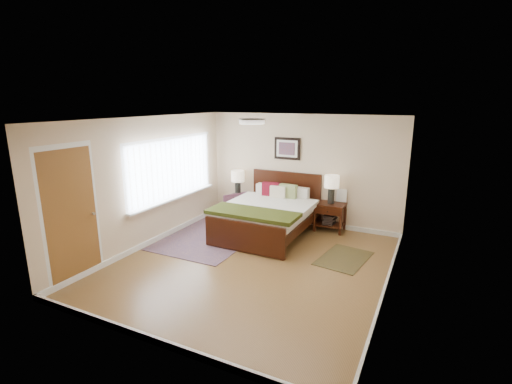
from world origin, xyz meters
TOP-DOWN VIEW (x-y plane):
  - floor at (0.00, 0.00)m, footprint 5.00×5.00m
  - back_wall at (0.00, 2.50)m, footprint 4.50×0.04m
  - front_wall at (0.00, -2.50)m, footprint 4.50×0.04m
  - left_wall at (-2.25, 0.00)m, footprint 0.04×5.00m
  - right_wall at (2.25, 0.00)m, footprint 0.04×5.00m
  - ceiling at (0.00, 0.00)m, footprint 4.50×5.00m
  - window at (-2.20, 0.70)m, footprint 0.11×2.72m
  - door at (-2.23, -1.75)m, footprint 0.06×1.00m
  - ceil_fixture at (0.00, 0.00)m, footprint 0.44×0.44m
  - bed at (-0.35, 1.43)m, footprint 1.78×2.17m
  - wall_art at (-0.35, 2.47)m, footprint 0.62×0.05m
  - nightstand_left at (-1.53, 2.25)m, footprint 0.45×0.40m
  - nightstand_right at (0.76, 2.26)m, footprint 0.62×0.47m
  - lamp_left at (-1.53, 2.27)m, footprint 0.31×0.31m
  - lamp_right at (0.76, 2.27)m, footprint 0.31×0.31m
  - armchair at (-1.26, 2.00)m, footprint 0.92×0.93m
  - rug_persian at (-1.35, 0.78)m, footprint 1.70×2.38m
  - rug_navy at (1.40, 0.92)m, footprint 0.91×1.23m

SIDE VIEW (x-z plane):
  - floor at x=0.00m, z-range 0.00..0.00m
  - rug_persian at x=-1.35m, z-range 0.00..0.01m
  - rug_navy at x=1.40m, z-range 0.00..0.01m
  - armchair at x=-1.26m, z-range 0.00..0.63m
  - nightstand_right at x=0.76m, z-range 0.06..0.68m
  - nightstand_left at x=-1.53m, z-range 0.15..0.68m
  - bed at x=-0.35m, z-range -0.04..1.12m
  - lamp_left at x=-1.53m, z-range 0.65..1.26m
  - lamp_right at x=0.76m, z-range 0.73..1.34m
  - door at x=-2.23m, z-range -0.02..2.16m
  - back_wall at x=0.00m, z-range 0.00..2.50m
  - front_wall at x=0.00m, z-range 0.00..2.50m
  - left_wall at x=-2.25m, z-range 0.00..2.50m
  - right_wall at x=2.25m, z-range 0.00..2.50m
  - window at x=-2.20m, z-range 0.72..2.04m
  - wall_art at x=-0.35m, z-range 1.47..1.97m
  - ceil_fixture at x=0.00m, z-range 2.43..2.50m
  - ceiling at x=0.00m, z-range 2.49..2.51m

